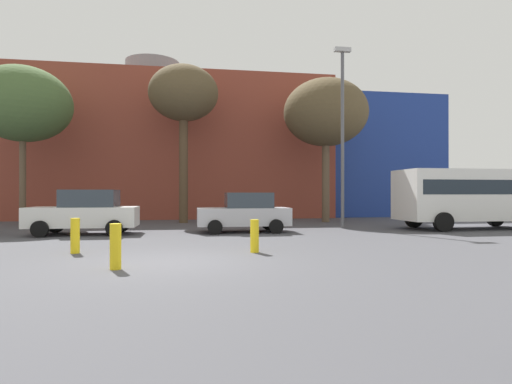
{
  "coord_description": "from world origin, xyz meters",
  "views": [
    {
      "loc": [
        0.5,
        -9.97,
        1.64
      ],
      "look_at": [
        3.67,
        9.77,
        1.71
      ],
      "focal_mm": 28.67,
      "sensor_mm": 36.0,
      "label": 1
    }
  ],
  "objects": [
    {
      "name": "ground_plane",
      "position": [
        0.0,
        0.0,
        0.0
      ],
      "size": [
        200.0,
        200.0,
        0.0
      ],
      "primitive_type": "plane",
      "color": "#47474C"
    },
    {
      "name": "building_backdrop",
      "position": [
        -2.33,
        21.64,
        4.65
      ],
      "size": [
        41.88,
        11.49,
        11.53
      ],
      "color": "brown",
      "rests_on": "ground_plane"
    },
    {
      "name": "parked_car_1",
      "position": [
        -3.65,
        7.21,
        0.89
      ],
      "size": [
        4.13,
        2.03,
        1.79
      ],
      "rotation": [
        0.0,
        0.0,
        3.14
      ],
      "color": "white",
      "rests_on": "ground_plane"
    },
    {
      "name": "parked_car_2",
      "position": [
        2.77,
        7.21,
        0.83
      ],
      "size": [
        3.87,
        1.9,
        1.68
      ],
      "rotation": [
        0.0,
        0.0,
        3.14
      ],
      "color": "silver",
      "rests_on": "ground_plane"
    },
    {
      "name": "white_bus",
      "position": [
        13.36,
        7.13,
        1.62
      ],
      "size": [
        6.8,
        2.62,
        2.72
      ],
      "rotation": [
        0.0,
        0.0,
        3.14
      ],
      "color": "white",
      "rests_on": "ground_plane"
    },
    {
      "name": "bare_tree_0",
      "position": [
        8.17,
        12.53,
        6.26
      ],
      "size": [
        4.83,
        4.83,
        8.23
      ],
      "color": "brown",
      "rests_on": "ground_plane"
    },
    {
      "name": "bare_tree_1",
      "position": [
        0.11,
        13.21,
        7.14
      ],
      "size": [
        3.89,
        3.89,
        8.82
      ],
      "color": "brown",
      "rests_on": "ground_plane"
    },
    {
      "name": "bare_tree_2",
      "position": [
        -7.88,
        12.24,
        6.14
      ],
      "size": [
        4.75,
        4.75,
        8.06
      ],
      "color": "brown",
      "rests_on": "ground_plane"
    },
    {
      "name": "bollard_yellow_0",
      "position": [
        -1.1,
        -0.78,
        0.49
      ],
      "size": [
        0.24,
        0.24,
        0.99
      ],
      "primitive_type": "cylinder",
      "color": "yellow",
      "rests_on": "ground_plane"
    },
    {
      "name": "bollard_yellow_1",
      "position": [
        2.26,
        1.25,
        0.46
      ],
      "size": [
        0.24,
        0.24,
        0.91
      ],
      "primitive_type": "cylinder",
      "color": "yellow",
      "rests_on": "ground_plane"
    },
    {
      "name": "bollard_yellow_2",
      "position": [
        -2.63,
        1.86,
        0.48
      ],
      "size": [
        0.24,
        0.24,
        0.96
      ],
      "primitive_type": "cylinder",
      "color": "yellow",
      "rests_on": "ground_plane"
    },
    {
      "name": "street_lamp",
      "position": [
        7.64,
        8.53,
        4.83
      ],
      "size": [
        0.8,
        0.24,
        8.59
      ],
      "color": "#59595E",
      "rests_on": "ground_plane"
    }
  ]
}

